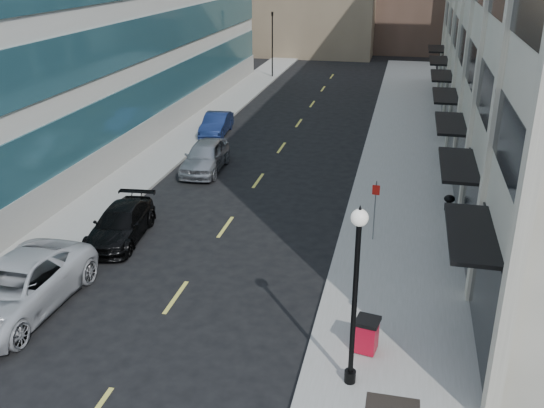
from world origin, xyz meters
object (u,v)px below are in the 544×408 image
at_px(car_white_van, 15,288).
at_px(sign_post, 375,203).
at_px(urn_planter, 449,201).
at_px(lamppost, 356,283).
at_px(car_blue_sedan, 216,124).
at_px(car_black_pickup, 121,224).
at_px(traffic_signal, 272,16).
at_px(trash_bin, 367,334).
at_px(car_silver_sedan, 205,156).

bearing_deg(car_white_van, sign_post, 36.73).
bearing_deg(urn_planter, lamppost, -103.61).
height_order(car_white_van, car_blue_sedan, car_white_van).
bearing_deg(urn_planter, car_black_pickup, -156.26).
bearing_deg(sign_post, traffic_signal, 114.92).
bearing_deg(trash_bin, car_white_van, -168.99).
bearing_deg(car_blue_sedan, car_white_van, -94.40).
distance_m(traffic_signal, car_black_pickup, 36.48).
distance_m(lamppost, urn_planter, 13.86).
height_order(car_silver_sedan, car_blue_sedan, car_silver_sedan).
bearing_deg(traffic_signal, car_silver_sedan, -85.15).
xyz_separation_m(car_white_van, trash_bin, (11.52, 0.14, -0.14)).
bearing_deg(sign_post, lamppost, -84.30).
bearing_deg(car_black_pickup, car_white_van, -104.47).
xyz_separation_m(car_white_van, car_black_pickup, (0.91, 5.91, -0.19)).
distance_m(car_silver_sedan, trash_bin, 17.79).
bearing_deg(car_black_pickup, urn_planter, 18.03).
bearing_deg(car_white_van, lamppost, -5.33).
xyz_separation_m(car_blue_sedan, trash_bin, (11.52, -21.86, 0.04)).
xyz_separation_m(traffic_signal, urn_planter, (15.10, -30.16, -5.14)).
relative_size(car_white_van, urn_planter, 9.13).
height_order(lamppost, sign_post, lamppost).
bearing_deg(urn_planter, car_white_van, -140.57).
xyz_separation_m(trash_bin, lamppost, (-0.32, -1.52, 2.52)).
height_order(car_black_pickup, sign_post, sign_post).
bearing_deg(lamppost, car_silver_sedan, 120.51).
xyz_separation_m(traffic_signal, trash_bin, (12.22, -41.86, -4.98)).
relative_size(car_white_van, car_silver_sedan, 1.30).
distance_m(car_white_van, lamppost, 11.53).
bearing_deg(car_blue_sedan, car_silver_sedan, -81.68).
bearing_deg(traffic_signal, urn_planter, -63.40).
relative_size(trash_bin, sign_post, 0.43).
bearing_deg(trash_bin, lamppost, -91.65).
distance_m(car_silver_sedan, sign_post, 11.95).
xyz_separation_m(car_white_van, urn_planter, (14.40, 11.84, -0.31)).
bearing_deg(traffic_signal, car_black_pickup, -87.45).
bearing_deg(car_silver_sedan, car_white_van, -99.40).
height_order(car_silver_sedan, urn_planter, car_silver_sedan).
bearing_deg(urn_planter, sign_post, -128.79).
bearing_deg(car_white_van, urn_planter, 41.10).
distance_m(car_blue_sedan, lamppost, 26.05).
bearing_deg(lamppost, car_white_van, 173.00).
distance_m(traffic_signal, lamppost, 45.04).
bearing_deg(car_black_pickup, car_blue_sedan, 87.52).
distance_m(car_black_pickup, urn_planter, 14.74).
height_order(traffic_signal, lamppost, traffic_signal).
xyz_separation_m(sign_post, urn_planter, (3.20, 3.98, -1.22)).
height_order(car_black_pickup, lamppost, lamppost).
bearing_deg(traffic_signal, lamppost, -74.66).
height_order(traffic_signal, urn_planter, traffic_signal).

